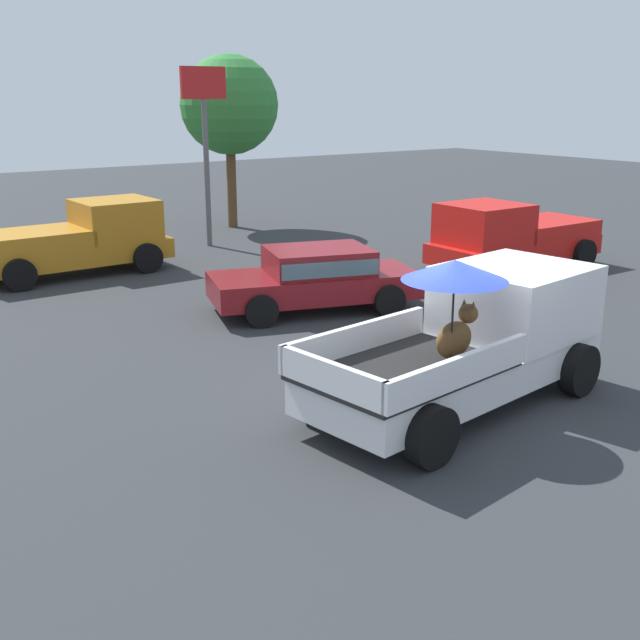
% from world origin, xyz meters
% --- Properties ---
extents(ground_plane, '(80.00, 80.00, 0.00)m').
position_xyz_m(ground_plane, '(0.00, 0.00, 0.00)').
color(ground_plane, '#2D3033').
extents(pickup_truck_main, '(5.25, 2.77, 2.31)m').
position_xyz_m(pickup_truck_main, '(0.45, 0.04, 0.99)').
color(pickup_truck_main, black).
rests_on(pickup_truck_main, ground).
extents(pickup_truck_red, '(4.81, 2.19, 1.80)m').
position_xyz_m(pickup_truck_red, '(7.66, 5.75, 0.87)').
color(pickup_truck_red, black).
rests_on(pickup_truck_red, ground).
extents(pickup_truck_far, '(4.84, 2.26, 1.80)m').
position_xyz_m(pickup_truck_far, '(-1.50, 11.83, 0.87)').
color(pickup_truck_far, black).
rests_on(pickup_truck_far, ground).
extents(parked_sedan_near, '(4.63, 2.99, 1.33)m').
position_xyz_m(parked_sedan_near, '(1.37, 5.49, 0.74)').
color(parked_sedan_near, black).
rests_on(parked_sedan_near, ground).
extents(motel_sign, '(1.40, 0.16, 5.16)m').
position_xyz_m(motel_sign, '(2.91, 13.27, 3.63)').
color(motel_sign, '#59595B').
rests_on(motel_sign, ground).
extents(tree_by_lot, '(3.24, 3.24, 5.68)m').
position_xyz_m(tree_by_lot, '(5.17, 15.88, 4.04)').
color(tree_by_lot, brown).
rests_on(tree_by_lot, ground).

